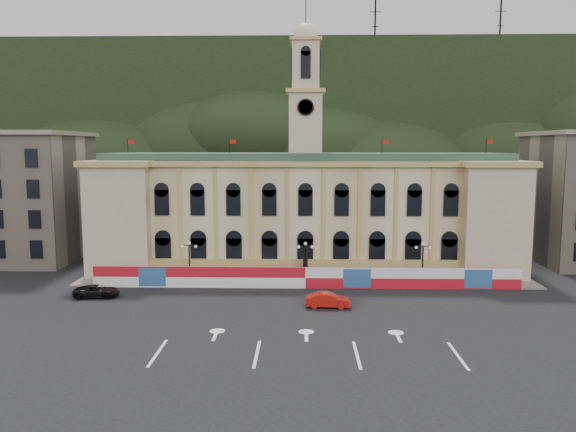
{
  "coord_description": "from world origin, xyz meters",
  "views": [
    {
      "loc": [
        -0.4,
        -49.1,
        16.54
      ],
      "look_at": [
        -2.11,
        18.0,
        8.15
      ],
      "focal_mm": 35.0,
      "sensor_mm": 36.0,
      "label": 1
    }
  ],
  "objects_px": {
    "red_sedan": "(328,300)",
    "black_suv": "(97,291)",
    "statue": "(305,273)",
    "lamp_center": "(305,259)"
  },
  "relations": [
    {
      "from": "statue",
      "to": "red_sedan",
      "type": "distance_m",
      "value": 11.01
    },
    {
      "from": "red_sedan",
      "to": "black_suv",
      "type": "distance_m",
      "value": 25.48
    },
    {
      "from": "statue",
      "to": "lamp_center",
      "type": "height_order",
      "value": "lamp_center"
    },
    {
      "from": "statue",
      "to": "lamp_center",
      "type": "distance_m",
      "value": 2.14
    },
    {
      "from": "red_sedan",
      "to": "statue",
      "type": "bearing_deg",
      "value": 14.81
    },
    {
      "from": "lamp_center",
      "to": "statue",
      "type": "bearing_deg",
      "value": 90.0
    },
    {
      "from": "statue",
      "to": "lamp_center",
      "type": "xyz_separation_m",
      "value": [
        0.0,
        -1.0,
        1.89
      ]
    },
    {
      "from": "lamp_center",
      "to": "red_sedan",
      "type": "distance_m",
      "value": 10.29
    },
    {
      "from": "statue",
      "to": "red_sedan",
      "type": "height_order",
      "value": "statue"
    },
    {
      "from": "lamp_center",
      "to": "red_sedan",
      "type": "relative_size",
      "value": 1.09
    }
  ]
}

